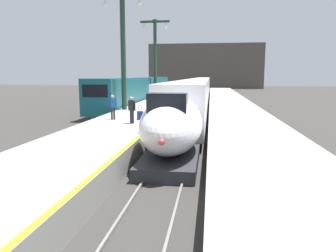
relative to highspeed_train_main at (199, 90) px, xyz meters
name	(u,v)px	position (x,y,z in m)	size (l,w,h in m)	color
platform_left	(140,119)	(-4.05, -22.26, -1.45)	(4.80, 110.00, 1.05)	gray
platform_right	(239,121)	(4.05, -22.26, -1.45)	(4.80, 110.00, 1.05)	gray
platform_left_safety_stripe	(167,113)	(-1.77, -22.26, -0.92)	(0.20, 107.80, 0.01)	yellow
rail_main_left	(182,120)	(-0.75, -19.51, -1.91)	(0.08, 110.00, 0.12)	slate
rail_main_right	(199,121)	(0.75, -19.51, -1.91)	(0.08, 110.00, 0.12)	slate
rail_secondary_left	(96,119)	(-8.85, -19.51, -1.91)	(0.08, 110.00, 0.12)	slate
rail_secondary_right	(111,119)	(-7.35, -19.51, -1.91)	(0.08, 110.00, 0.12)	slate
highspeed_train_main	(199,90)	(0.00, 0.00, 0.00)	(2.92, 75.08, 3.60)	silver
regional_train_adjacent	(141,89)	(-8.10, -3.36, 0.15)	(2.85, 36.60, 3.80)	#145660
station_column_far	(123,41)	(-5.90, -20.13, 5.05)	(4.00, 0.68, 10.02)	#1E3828
station_column_distant	(155,52)	(-5.90, -3.78, 5.28)	(4.00, 0.68, 10.46)	#1E3828
passenger_near_edge	(113,105)	(-4.91, -26.73, 0.07)	(0.50, 0.39, 1.69)	#23232D
passenger_mid_platform	(132,108)	(-3.18, -28.30, 0.07)	(0.52, 0.36, 1.69)	#23232D
rolling_suitcase	(140,115)	(-3.01, -26.65, -0.62)	(0.40, 0.22, 0.98)	navy
terminus_back_wall	(205,66)	(0.00, 54.99, 5.03)	(36.00, 2.00, 14.00)	#4C4742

